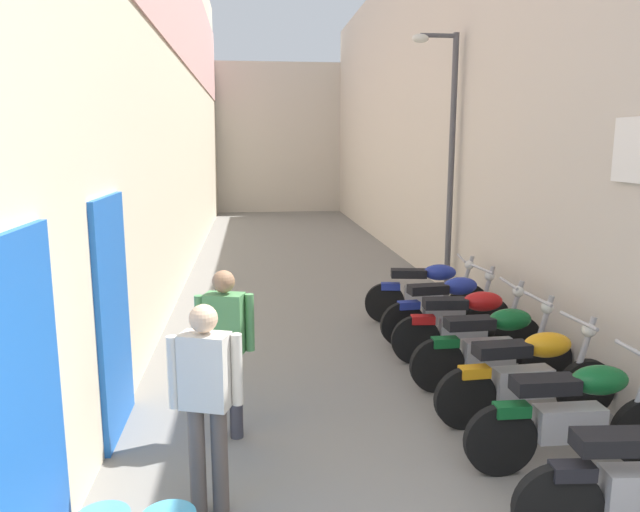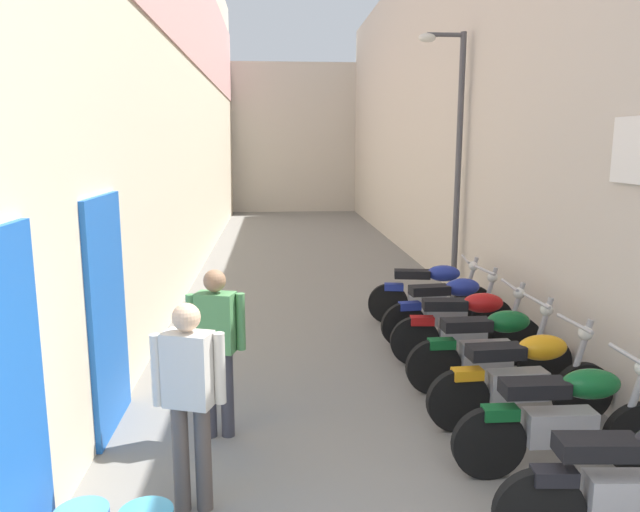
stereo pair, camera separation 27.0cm
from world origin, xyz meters
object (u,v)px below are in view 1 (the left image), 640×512
at_px(motorcycle_fourth, 494,345).
at_px(motorcycle_seventh, 428,291).
at_px(motorcycle_second, 577,413).
at_px(motorcycle_third, 529,374).
at_px(street_lamp, 447,147).
at_px(motorcycle_fifth, 468,324).
at_px(pedestrian_by_doorway, 206,394).
at_px(motorcycle_sixth, 448,307).
at_px(pedestrian_mid_alley, 225,342).

relative_size(motorcycle_fourth, motorcycle_seventh, 1.01).
height_order(motorcycle_second, motorcycle_fourth, same).
distance_m(motorcycle_fourth, motorcycle_seventh, 2.48).
height_order(motorcycle_second, motorcycle_third, same).
relative_size(motorcycle_third, street_lamp, 0.42).
xyz_separation_m(motorcycle_fifth, motorcycle_seventh, (-0.00, 1.69, 0.00)).
distance_m(motorcycle_fifth, motorcycle_seventh, 1.69).
height_order(motorcycle_fourth, street_lamp, street_lamp).
bearing_deg(motorcycle_second, street_lamp, 83.00).
bearing_deg(motorcycle_fourth, pedestrian_by_doorway, -146.62).
bearing_deg(motorcycle_fourth, motorcycle_second, -90.00).
relative_size(motorcycle_second, motorcycle_third, 1.00).
xyz_separation_m(motorcycle_fourth, motorcycle_sixth, (-0.00, 1.56, 0.00)).
bearing_deg(pedestrian_by_doorway, motorcycle_seventh, 56.38).
distance_m(motorcycle_third, motorcycle_fourth, 0.84).
bearing_deg(motorcycle_third, motorcycle_seventh, 90.00).
bearing_deg(motorcycle_third, motorcycle_second, -90.00).
bearing_deg(pedestrian_mid_alley, pedestrian_by_doorway, -94.56).
bearing_deg(motorcycle_sixth, pedestrian_by_doorway, -130.03).
xyz_separation_m(motorcycle_seventh, pedestrian_by_doorway, (-2.94, -4.42, 0.42)).
height_order(motorcycle_sixth, pedestrian_mid_alley, pedestrian_mid_alley).
height_order(motorcycle_seventh, pedestrian_mid_alley, pedestrian_mid_alley).
bearing_deg(motorcycle_third, pedestrian_by_doorway, -159.56).
bearing_deg(motorcycle_second, motorcycle_fifth, 90.00).
distance_m(motorcycle_third, motorcycle_fifth, 1.63).
distance_m(motorcycle_second, motorcycle_seventh, 4.18).
relative_size(motorcycle_third, motorcycle_sixth, 1.00).
bearing_deg(pedestrian_by_doorway, street_lamp, 58.37).
xyz_separation_m(motorcycle_fifth, motorcycle_sixth, (-0.00, 0.77, 0.00)).
bearing_deg(pedestrian_by_doorway, motorcycle_fifth, 42.87).
distance_m(motorcycle_seventh, pedestrian_by_doorway, 5.32).
bearing_deg(motorcycle_third, motorcycle_fourth, 90.00).
height_order(motorcycle_third, motorcycle_sixth, same).
bearing_deg(pedestrian_by_doorway, motorcycle_fourth, 33.38).
xyz_separation_m(motorcycle_fourth, motorcycle_fifth, (-0.00, 0.79, 0.00)).
bearing_deg(street_lamp, motorcycle_seventh, -115.16).
bearing_deg(pedestrian_mid_alley, motorcycle_seventh, 49.11).
xyz_separation_m(motorcycle_second, pedestrian_by_doorway, (-2.94, -0.24, 0.42)).
bearing_deg(motorcycle_sixth, motorcycle_seventh, 90.00).
xyz_separation_m(pedestrian_mid_alley, street_lamp, (3.54, 4.77, 1.70)).
xyz_separation_m(motorcycle_fourth, pedestrian_mid_alley, (-2.85, -0.81, 0.42)).
bearing_deg(motorcycle_fifth, pedestrian_by_doorway, -137.13).
bearing_deg(motorcycle_fourth, motorcycle_third, -90.00).
distance_m(motorcycle_second, motorcycle_fourth, 1.70).
height_order(motorcycle_second, street_lamp, street_lamp).
distance_m(motorcycle_fifth, motorcycle_sixth, 0.77).
distance_m(motorcycle_sixth, street_lamp, 3.27).
relative_size(motorcycle_fifth, pedestrian_mid_alley, 1.18).
distance_m(pedestrian_mid_alley, street_lamp, 6.18).
xyz_separation_m(motorcycle_second, motorcycle_seventh, (-0.00, 4.18, 0.00)).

